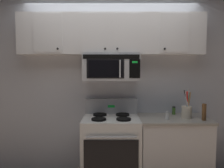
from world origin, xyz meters
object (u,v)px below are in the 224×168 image
stove_range (112,149)px  pepper_mill (205,112)px  over_range_microwave (112,67)px  utensil_crock_cream (188,110)px  spice_jar (175,111)px  salt_shaker (168,116)px

stove_range → pepper_mill: 1.31m
over_range_microwave → utensil_crock_cream: 1.17m
spice_jar → utensil_crock_cream: bearing=-64.8°
over_range_microwave → salt_shaker: (0.73, -0.21, -0.63)m
salt_shaker → spice_jar: 0.34m
utensil_crock_cream → pepper_mill: (0.18, -0.13, 0.00)m
over_range_microwave → stove_range: bearing=-89.9°
utensil_crock_cream → spice_jar: 0.26m
stove_range → pepper_mill: (1.19, -0.16, 0.54)m
pepper_mill → spice_jar: bearing=128.7°
utensil_crock_cream → salt_shaker: 0.29m
stove_range → salt_shaker: 0.88m
pepper_mill → utensil_crock_cream: bearing=144.5°
salt_shaker → spice_jar: spice_jar is taller
utensil_crock_cream → stove_range: bearing=178.3°
utensil_crock_cream → spice_jar: utensil_crock_cream is taller
spice_jar → over_range_microwave: bearing=-174.6°
stove_range → salt_shaker: size_ratio=11.29×
over_range_microwave → salt_shaker: bearing=-16.1°
salt_shaker → spice_jar: bearing=60.7°
spice_jar → stove_range: bearing=-167.4°
over_range_microwave → utensil_crock_cream: over_range_microwave is taller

